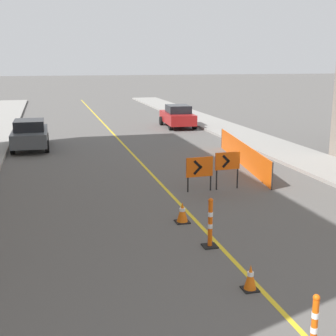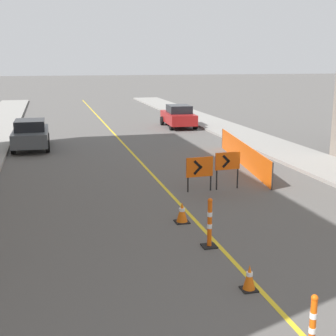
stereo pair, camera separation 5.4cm
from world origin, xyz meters
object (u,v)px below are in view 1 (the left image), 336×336
object	(u,v)px
traffic_cone_third	(182,212)
arrow_barricade_primary	(199,168)
arrow_barricade_secondary	(227,163)
parked_car_curb_near	(30,134)
traffic_cone_second	(250,278)
parked_car_curb_mid	(178,116)
delineator_post_front	(314,330)
delineator_post_rear	(210,226)

from	to	relation	value
traffic_cone_third	arrow_barricade_primary	bearing A→B (deg)	63.34
arrow_barricade_secondary	parked_car_curb_near	size ratio (longest dim) A/B	0.32
traffic_cone_second	parked_car_curb_mid	world-z (taller)	parked_car_curb_mid
traffic_cone_second	delineator_post_front	xyz separation A→B (m)	(0.04, -2.33, 0.19)
traffic_cone_second	parked_car_curb_near	world-z (taller)	parked_car_curb_near
arrow_barricade_primary	arrow_barricade_secondary	distance (m)	1.11
delineator_post_front	parked_car_curb_near	distance (m)	20.64
arrow_barricade_secondary	parked_car_curb_mid	distance (m)	16.49
traffic_cone_second	arrow_barricade_secondary	size ratio (longest dim) A/B	0.40
delineator_post_front	arrow_barricade_primary	distance (m)	9.87
traffic_cone_second	delineator_post_front	world-z (taller)	delineator_post_front
traffic_cone_third	delineator_post_rear	bearing A→B (deg)	-85.24
delineator_post_front	arrow_barricade_primary	bearing A→B (deg)	82.42
parked_car_curb_near	arrow_barricade_secondary	bearing A→B (deg)	-53.68
traffic_cone_third	parked_car_curb_mid	xyz separation A→B (m)	(5.31, 19.40, 0.50)
arrow_barricade_secondary	arrow_barricade_primary	bearing A→B (deg)	178.26
traffic_cone_second	parked_car_curb_near	distance (m)	18.38
traffic_cone_third	delineator_post_front	distance (m)	6.71
delineator_post_rear	traffic_cone_second	bearing A→B (deg)	-89.17
parked_car_curb_near	parked_car_curb_mid	world-z (taller)	same
arrow_barricade_primary	traffic_cone_second	bearing A→B (deg)	-104.40
traffic_cone_second	parked_car_curb_mid	xyz separation A→B (m)	(5.11, 23.77, 0.52)
delineator_post_rear	parked_car_curb_near	xyz separation A→B (m)	(-4.81, 15.32, 0.23)
parked_car_curb_near	delineator_post_rear	bearing A→B (deg)	-71.72
traffic_cone_second	delineator_post_rear	distance (m)	2.42
traffic_cone_second	delineator_post_rear	xyz separation A→B (m)	(-0.03, 2.41, 0.30)
traffic_cone_second	arrow_barricade_secondary	distance (m)	7.92
arrow_barricade_secondary	parked_car_curb_near	xyz separation A→B (m)	(-7.29, 10.23, -0.19)
delineator_post_front	arrow_barricade_secondary	world-z (taller)	arrow_barricade_secondary
traffic_cone_second	traffic_cone_third	bearing A→B (deg)	92.60
delineator_post_front	parked_car_curb_mid	bearing A→B (deg)	79.01
traffic_cone_second	delineator_post_rear	world-z (taller)	delineator_post_rear
traffic_cone_third	parked_car_curb_near	bearing A→B (deg)	109.19
delineator_post_rear	parked_car_curb_near	bearing A→B (deg)	107.44
traffic_cone_second	delineator_post_rear	size ratio (longest dim) A/B	0.43
arrow_barricade_primary	parked_car_curb_near	bearing A→B (deg)	116.92
traffic_cone_second	traffic_cone_third	distance (m)	4.38
delineator_post_rear	arrow_barricade_primary	world-z (taller)	delineator_post_rear
traffic_cone_second	arrow_barricade_secondary	world-z (taller)	arrow_barricade_secondary
arrow_barricade_primary	delineator_post_front	bearing A→B (deg)	-101.74
traffic_cone_third	parked_car_curb_near	xyz separation A→B (m)	(-4.65, 13.35, 0.50)
traffic_cone_second	parked_car_curb_near	xyz separation A→B (m)	(-4.85, 17.73, 0.52)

